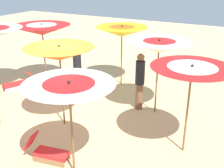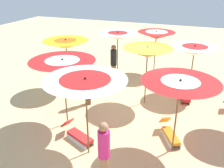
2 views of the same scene
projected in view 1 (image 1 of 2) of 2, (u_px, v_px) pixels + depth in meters
ground at (60, 118)px, 8.78m from camera, size 36.90×36.90×0.04m
beach_umbrella_0 at (122, 32)px, 10.59m from camera, size 1.97×1.97×2.39m
beach_umbrella_1 at (42, 30)px, 10.53m from camera, size 2.17×2.17×2.47m
beach_umbrella_3 at (159, 47)px, 8.30m from camera, size 1.94×1.94×2.43m
beach_umbrella_4 at (59, 53)px, 7.61m from camera, size 1.93×1.93×2.44m
beach_umbrella_6 at (191, 74)px, 6.41m from camera, size 1.92×1.92×2.32m
beach_umbrella_7 at (69, 92)px, 5.66m from camera, size 1.90×1.90×2.26m
lounger_1 at (48, 152)px, 6.77m from camera, size 0.55×1.14×0.67m
lounger_2 at (18, 83)px, 10.94m from camera, size 1.35×0.85×0.59m
beachgoer_1 at (140, 80)px, 8.99m from camera, size 0.30×0.30×1.90m
beachgoer_2 at (77, 69)px, 10.28m from camera, size 0.30×0.30×1.75m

